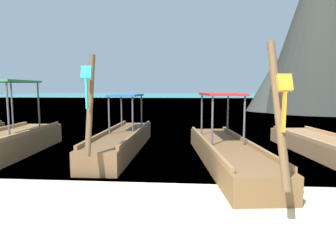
{
  "coord_description": "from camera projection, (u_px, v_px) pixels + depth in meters",
  "views": [
    {
      "loc": [
        0.7,
        -4.18,
        1.91
      ],
      "look_at": [
        0.0,
        3.9,
        0.93
      ],
      "focal_mm": 33.13,
      "sensor_mm": 36.0,
      "label": 1
    }
  ],
  "objects": [
    {
      "name": "ground",
      "position": [
        145.0,
        223.0,
        4.42
      ],
      "size": [
        120.0,
        120.0,
        0.0
      ],
      "primitive_type": "plane",
      "color": "beige"
    },
    {
      "name": "sea_water",
      "position": [
        191.0,
        98.0,
        65.64
      ],
      "size": [
        120.0,
        120.0,
        0.0
      ],
      "primitive_type": "plane",
      "color": "teal",
      "rests_on": "ground"
    },
    {
      "name": "longtail_boat_turquoise_ribbon",
      "position": [
        122.0,
        140.0,
        9.46
      ],
      "size": [
        1.13,
        6.22,
        2.62
      ],
      "color": "brown",
      "rests_on": "ground"
    },
    {
      "name": "longtail_boat_orange_ribbon",
      "position": [
        226.0,
        151.0,
        7.85
      ],
      "size": [
        1.86,
        6.73,
        2.64
      ],
      "color": "brown",
      "rests_on": "ground"
    },
    {
      "name": "karst_rock",
      "position": [
        319.0,
        23.0,
        24.49
      ],
      "size": [
        10.05,
        9.0,
        14.75
      ],
      "color": "#2D302B",
      "rests_on": "ground"
    }
  ]
}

